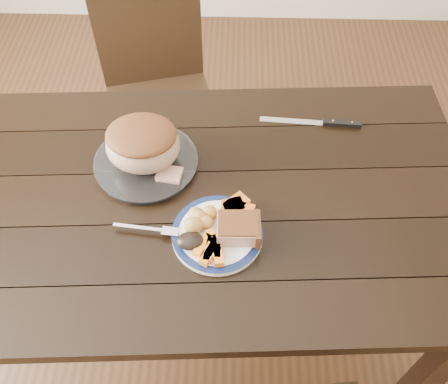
{
  "coord_description": "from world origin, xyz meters",
  "views": [
    {
      "loc": [
        0.1,
        -0.84,
        1.88
      ],
      "look_at": [
        0.08,
        -0.02,
        0.8
      ],
      "focal_mm": 40.0,
      "sensor_mm": 36.0,
      "label": 1
    }
  ],
  "objects_px": {
    "dining_table": "(197,215)",
    "roast_joint": "(143,146)",
    "fork": "(151,229)",
    "carving_knife": "(329,123)",
    "pork_slice": "(238,229)",
    "serving_platter": "(146,163)",
    "dinner_plate": "(217,234)",
    "chair_far": "(157,84)"
  },
  "relations": [
    {
      "from": "dinner_plate",
      "to": "fork",
      "type": "distance_m",
      "value": 0.18
    },
    {
      "from": "fork",
      "to": "carving_knife",
      "type": "height_order",
      "value": "fork"
    },
    {
      "from": "dinner_plate",
      "to": "fork",
      "type": "height_order",
      "value": "fork"
    },
    {
      "from": "dinner_plate",
      "to": "roast_joint",
      "type": "xyz_separation_m",
      "value": [
        -0.22,
        0.24,
        0.08
      ]
    },
    {
      "from": "serving_platter",
      "to": "fork",
      "type": "distance_m",
      "value": 0.24
    },
    {
      "from": "serving_platter",
      "to": "carving_knife",
      "type": "relative_size",
      "value": 0.93
    },
    {
      "from": "dining_table",
      "to": "chair_far",
      "type": "height_order",
      "value": "chair_far"
    },
    {
      "from": "pork_slice",
      "to": "fork",
      "type": "bearing_deg",
      "value": 178.19
    },
    {
      "from": "chair_far",
      "to": "serving_platter",
      "type": "xyz_separation_m",
      "value": [
        0.06,
        -0.62,
        0.23
      ]
    },
    {
      "from": "serving_platter",
      "to": "pork_slice",
      "type": "xyz_separation_m",
      "value": [
        0.27,
        -0.25,
        0.04
      ]
    },
    {
      "from": "fork",
      "to": "roast_joint",
      "type": "relative_size",
      "value": 0.84
    },
    {
      "from": "serving_platter",
      "to": "fork",
      "type": "relative_size",
      "value": 1.67
    },
    {
      "from": "serving_platter",
      "to": "roast_joint",
      "type": "height_order",
      "value": "roast_joint"
    },
    {
      "from": "carving_knife",
      "to": "dining_table",
      "type": "bearing_deg",
      "value": -139.58
    },
    {
      "from": "serving_platter",
      "to": "fork",
      "type": "height_order",
      "value": "fork"
    },
    {
      "from": "dining_table",
      "to": "chair_far",
      "type": "bearing_deg",
      "value": 106.3
    },
    {
      "from": "dining_table",
      "to": "chair_far",
      "type": "relative_size",
      "value": 1.77
    },
    {
      "from": "dinner_plate",
      "to": "carving_knife",
      "type": "bearing_deg",
      "value": 51.47
    },
    {
      "from": "dining_table",
      "to": "roast_joint",
      "type": "bearing_deg",
      "value": 143.95
    },
    {
      "from": "dinner_plate",
      "to": "fork",
      "type": "xyz_separation_m",
      "value": [
        -0.18,
        0.0,
        0.01
      ]
    },
    {
      "from": "pork_slice",
      "to": "carving_knife",
      "type": "height_order",
      "value": "pork_slice"
    },
    {
      "from": "serving_platter",
      "to": "carving_knife",
      "type": "height_order",
      "value": "serving_platter"
    },
    {
      "from": "fork",
      "to": "pork_slice",
      "type": "bearing_deg",
      "value": 4.57
    },
    {
      "from": "dining_table",
      "to": "carving_knife",
      "type": "xyz_separation_m",
      "value": [
        0.41,
        0.3,
        0.1
      ]
    },
    {
      "from": "dining_table",
      "to": "serving_platter",
      "type": "distance_m",
      "value": 0.22
    },
    {
      "from": "carving_knife",
      "to": "dinner_plate",
      "type": "bearing_deg",
      "value": -124.42
    },
    {
      "from": "dinner_plate",
      "to": "fork",
      "type": "relative_size",
      "value": 1.36
    },
    {
      "from": "dinner_plate",
      "to": "pork_slice",
      "type": "relative_size",
      "value": 2.25
    },
    {
      "from": "pork_slice",
      "to": "dining_table",
      "type": "bearing_deg",
      "value": 131.74
    },
    {
      "from": "serving_platter",
      "to": "roast_joint",
      "type": "relative_size",
      "value": 1.41
    },
    {
      "from": "chair_far",
      "to": "roast_joint",
      "type": "distance_m",
      "value": 0.7
    },
    {
      "from": "dinner_plate",
      "to": "pork_slice",
      "type": "bearing_deg",
      "value": -4.76
    },
    {
      "from": "fork",
      "to": "roast_joint",
      "type": "height_order",
      "value": "roast_joint"
    },
    {
      "from": "chair_far",
      "to": "roast_joint",
      "type": "relative_size",
      "value": 4.38
    },
    {
      "from": "pork_slice",
      "to": "roast_joint",
      "type": "height_order",
      "value": "roast_joint"
    },
    {
      "from": "chair_far",
      "to": "roast_joint",
      "type": "xyz_separation_m",
      "value": [
        0.06,
        -0.62,
        0.31
      ]
    },
    {
      "from": "fork",
      "to": "carving_knife",
      "type": "bearing_deg",
      "value": 45.8
    },
    {
      "from": "dining_table",
      "to": "roast_joint",
      "type": "height_order",
      "value": "roast_joint"
    },
    {
      "from": "dinner_plate",
      "to": "pork_slice",
      "type": "distance_m",
      "value": 0.07
    },
    {
      "from": "serving_platter",
      "to": "dining_table",
      "type": "bearing_deg",
      "value": -36.05
    },
    {
      "from": "roast_joint",
      "to": "fork",
      "type": "bearing_deg",
      "value": -79.8
    },
    {
      "from": "roast_joint",
      "to": "carving_knife",
      "type": "relative_size",
      "value": 0.66
    }
  ]
}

